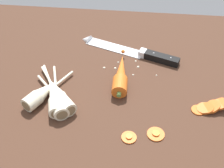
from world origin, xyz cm
name	(u,v)px	position (x,y,z in cm)	size (l,w,h in cm)	color
ground_plane	(113,88)	(0.00, 0.00, -2.00)	(120.00, 90.00, 4.00)	#42281C
chefs_knife	(126,50)	(2.65, 16.43, 0.65)	(33.77, 15.01, 4.18)	silver
whole_carrot	(121,75)	(2.15, 1.61, 2.10)	(4.53, 20.90, 4.20)	#D6601E
parsnip_front	(42,93)	(-18.05, -8.26, 1.98)	(10.52, 17.09, 4.00)	beige
parsnip_mid_left	(55,96)	(-14.37, -9.00, 1.98)	(12.76, 20.80, 4.00)	beige
parsnip_mid_right	(57,93)	(-14.35, -7.68, 1.98)	(13.16, 17.36, 4.00)	beige
parsnip_back	(59,98)	(-13.27, -9.51, 1.98)	(14.38, 14.94, 4.00)	beige
parsnip_outer	(56,96)	(-14.26, -8.97, 1.98)	(8.34, 19.74, 4.00)	beige
carrot_slice_stack	(211,107)	(26.28, -7.48, 1.07)	(9.39, 4.91, 3.38)	#D6601E
carrot_slice_stray_near	(156,134)	(12.23, -17.23, 0.36)	(4.23, 4.23, 0.70)	#D6601E
carrot_slice_stray_mid	(129,137)	(5.92, -18.90, 0.36)	(3.65, 3.65, 0.70)	#D6601E
mince_crumbs	(124,67)	(2.55, 7.34, 0.37)	(16.65, 7.41, 0.82)	silver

